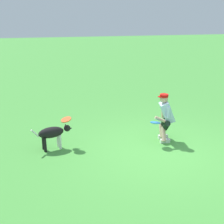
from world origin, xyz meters
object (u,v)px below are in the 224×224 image
dog (53,133)px  frisbee_flying (66,120)px  frisbee_held (155,123)px  person (165,116)px

dog → frisbee_flying: (-0.34, -0.07, 0.31)m
frisbee_flying → frisbee_held: 2.28m
person → dog: (2.93, -0.04, -0.27)m
dog → frisbee_flying: frisbee_flying is taller
frisbee_flying → frisbee_held: (-2.25, 0.31, -0.13)m
person → frisbee_held: (0.33, 0.20, -0.09)m
frisbee_flying → frisbee_held: frisbee_flying is taller
person → frisbee_flying: (2.59, -0.11, 0.04)m
person → dog: person is taller
dog → frisbee_held: bearing=-20.9°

